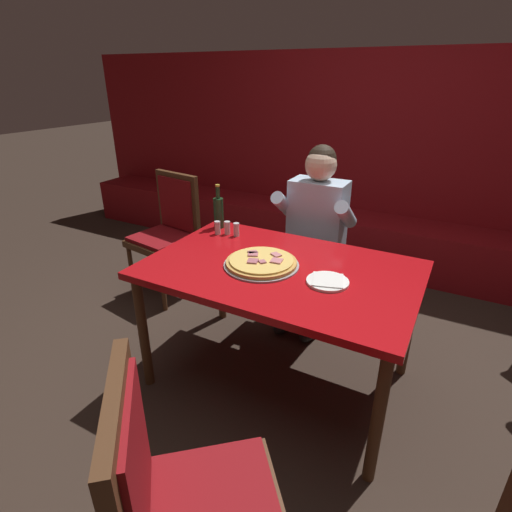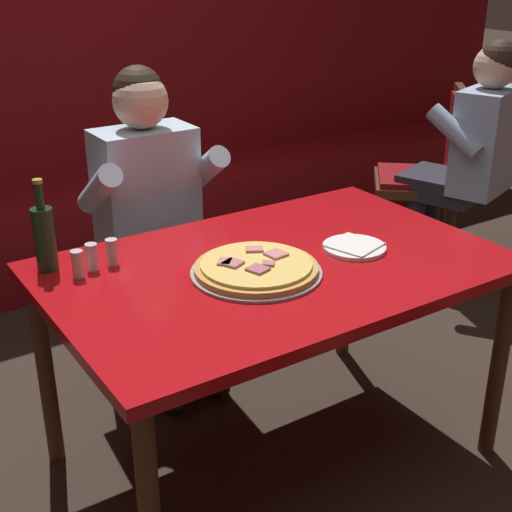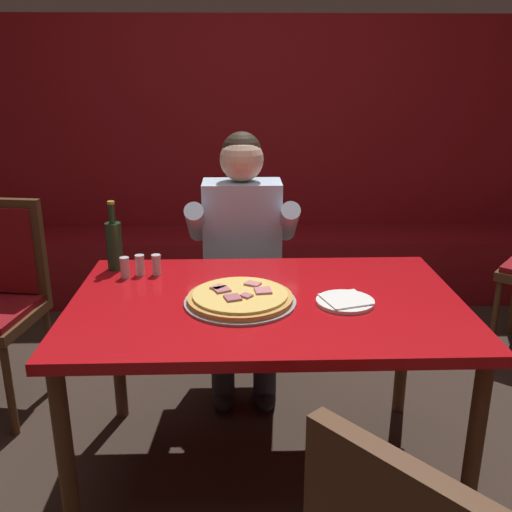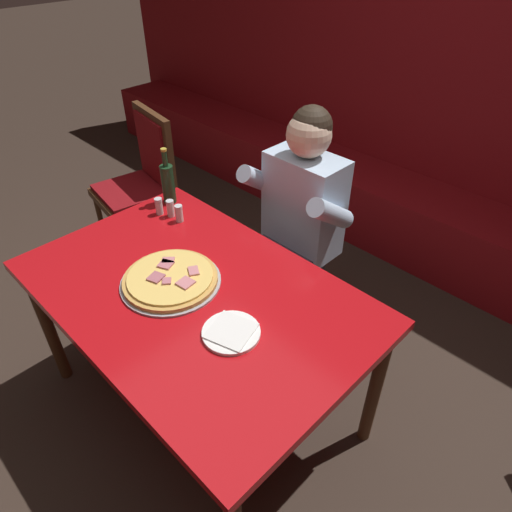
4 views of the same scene
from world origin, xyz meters
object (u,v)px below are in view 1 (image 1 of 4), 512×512
Objects in this scene: shaker_black_pepper at (227,228)px; shaker_parmesan at (236,230)px; beer_bottle at (219,212)px; dining_chair_near_left at (179,502)px; dining_chair_far_left at (169,227)px; diner_seated_blue_shirt at (312,231)px; plate_white_paper at (328,281)px; shaker_oregano at (218,228)px; pizza at (261,263)px; main_dining_table at (280,279)px.

shaker_parmesan is at bearing 1.13° from shaker_black_pepper.
shaker_black_pepper is at bearing -34.58° from beer_bottle.
dining_chair_near_left is at bearing -62.76° from shaker_black_pepper.
diner_seated_blue_shirt is at bearing 5.90° from dining_chair_far_left.
dining_chair_near_left is at bearing -64.87° from shaker_parmesan.
plate_white_paper is 0.16× the size of diner_seated_blue_shirt.
diner_seated_blue_shirt is 1.29× the size of dining_chair_far_left.
shaker_oregano is at bearing 160.63° from plate_white_paper.
dining_chair_near_left is (-0.02, -1.15, -0.16)m from plate_white_paper.
shaker_black_pepper is 0.08× the size of dining_chair_near_left.
shaker_oregano is 1.67m from dining_chair_near_left.
dining_chair_far_left is (-1.17, -0.12, -0.14)m from diner_seated_blue_shirt.
main_dining_table is at bearing 20.80° from pizza.
dining_chair_near_left reaches higher than shaker_parmesan.
shaker_oregano is 0.07× the size of diner_seated_blue_shirt.
dining_chair_near_left is at bearing -91.19° from plate_white_paper.
pizza is at bearing -27.67° from dining_chair_far_left.
plate_white_paper is 0.79m from shaker_parmesan.
shaker_black_pepper is (-0.50, 0.27, 0.11)m from main_dining_table.
plate_white_paper is (0.38, -0.02, -0.01)m from pizza.
main_dining_table is 1.12× the size of diner_seated_blue_shirt.
shaker_parmesan is at bearing 155.67° from plate_white_paper.
beer_bottle is 3.40× the size of shaker_black_pepper.
dining_chair_near_left is (0.69, -1.48, -0.19)m from shaker_parmesan.
main_dining_table is 0.30m from plate_white_paper.
plate_white_paper is at bearing -2.63° from pizza.
diner_seated_blue_shirt is at bearing 96.69° from main_dining_table.
beer_bottle is 3.40× the size of shaker_oregano.
diner_seated_blue_shirt reaches higher than main_dining_table.
dining_chair_near_left is (0.35, -1.17, -0.17)m from pizza.
diner_seated_blue_shirt is (0.36, 0.42, -0.09)m from shaker_parmesan.
dining_chair_near_left is (0.26, -1.21, -0.08)m from main_dining_table.
shaker_black_pepper is at bearing 26.30° from shaker_oregano.
dining_chair_near_left is at bearing -60.64° from beer_bottle.
plate_white_paper is 1.67m from dining_chair_far_left.
shaker_parmesan is at bearing -20.11° from dining_chair_far_left.
beer_bottle is at bearing 150.59° from main_dining_table.
shaker_parmesan is 1.64m from dining_chair_near_left.
dining_chair_far_left reaches higher than shaker_parmesan.
pizza is at bearing -31.01° from shaker_oregano.
shaker_oregano is 0.80m from dining_chair_far_left.
pizza is 0.73m from diner_seated_blue_shirt.
main_dining_table is 1.41× the size of dining_chair_near_left.
dining_chair_near_left reaches higher than shaker_oregano.
dining_chair_far_left is (-0.63, 0.22, -0.29)m from beer_bottle.
dining_chair_far_left is at bearing 157.88° from plate_white_paper.
plate_white_paper is 2.44× the size of shaker_parmesan.
plate_white_paper reaches higher than main_dining_table.
pizza is 0.51m from shaker_black_pepper.
shaker_oregano is (0.06, -0.11, -0.07)m from beer_bottle.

